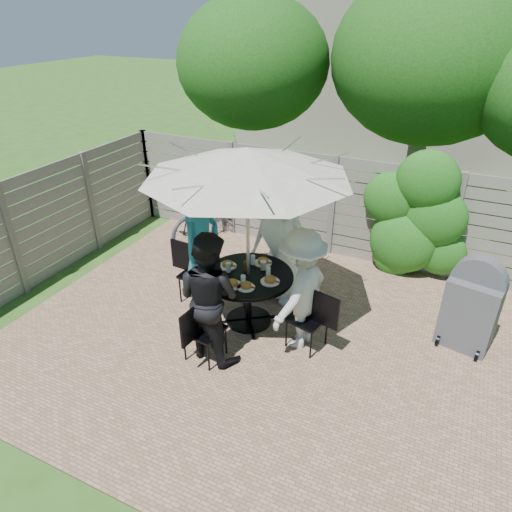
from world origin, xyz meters
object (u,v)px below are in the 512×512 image
at_px(plate_left, 228,265).
at_px(glass_front, 243,280).
at_px(plate_right, 270,280).
at_px(chair_left, 197,284).
at_px(chair_right, 308,330).
at_px(person_front, 209,297).
at_px(plate_front, 232,284).
at_px(bicycle, 210,215).
at_px(person_back, 281,242).
at_px(umbrella, 247,163).
at_px(chair_front, 205,342).
at_px(glass_left, 229,267).
at_px(coffee_cup, 263,266).
at_px(plate_back, 263,262).
at_px(person_left, 202,249).
at_px(bbq_grill, 472,307).
at_px(person_right, 301,291).
at_px(syrup_jug, 247,266).
at_px(glass_right, 268,272).
at_px(plate_extra, 246,286).
at_px(glass_back, 253,260).
at_px(chair_back, 284,276).
at_px(patio_table, 248,289).

bearing_deg(plate_left, glass_front, -38.83).
xyz_separation_m(plate_right, glass_front, (-0.30, -0.21, 0.05)).
relative_size(chair_left, chair_right, 1.04).
xyz_separation_m(person_front, plate_left, (-0.22, 0.88, -0.05)).
relative_size(plate_front, glass_front, 1.86).
height_order(plate_right, bicycle, bicycle).
bearing_deg(plate_right, person_back, 103.80).
relative_size(umbrella, plate_right, 11.74).
height_order(umbrella, bicycle, umbrella).
xyz_separation_m(umbrella, chair_front, (-0.16, -0.95, -2.10)).
height_order(umbrella, person_back, umbrella).
relative_size(glass_left, coffee_cup, 1.17).
height_order(plate_back, plate_left, same).
distance_m(person_left, glass_front, 0.97).
xyz_separation_m(coffee_cup, bbq_grill, (2.71, 0.60, -0.26)).
relative_size(person_right, plate_right, 6.51).
relative_size(plate_right, glass_front, 1.86).
distance_m(plate_right, syrup_jug, 0.43).
bearing_deg(person_right, glass_right, -100.42).
xyz_separation_m(person_right, glass_front, (-0.76, -0.13, 0.03)).
bearing_deg(plate_extra, plate_right, 49.39).
distance_m(person_back, glass_right, 0.77).
height_order(glass_front, bbq_grill, bbq_grill).
bearing_deg(person_back, chair_right, -40.72).
height_order(chair_front, glass_back, glass_back).
relative_size(person_front, coffee_cup, 14.74).
xyz_separation_m(chair_left, chair_right, (1.90, -0.32, -0.01)).
relative_size(person_left, bbq_grill, 1.40).
xyz_separation_m(plate_left, bicycle, (-1.49, 2.05, -0.32)).
bearing_deg(plate_right, chair_right, -9.75).
xyz_separation_m(plate_left, glass_left, (0.08, -0.12, 0.05)).
xyz_separation_m(chair_left, person_left, (0.13, -0.02, 0.65)).
height_order(glass_back, coffee_cup, glass_back).
height_order(plate_front, glass_left, glass_left).
xyz_separation_m(person_left, syrup_jug, (0.77, -0.08, -0.05)).
relative_size(umbrella, bicycle, 1.58).
relative_size(chair_back, person_back, 0.48).
relative_size(person_back, coffee_cup, 15.97).
bearing_deg(person_front, chair_left, -40.61).
xyz_separation_m(person_left, coffee_cup, (0.95, 0.06, -0.07)).
distance_m(plate_extra, syrup_jug, 0.43).
xyz_separation_m(person_back, plate_left, (-0.49, -0.76, -0.13)).
xyz_separation_m(plate_back, bbq_grill, (2.79, 0.45, -0.22)).
xyz_separation_m(patio_table, plate_left, (-0.35, 0.06, 0.27)).
distance_m(chair_left, glass_right, 1.36).
height_order(plate_left, coffee_cup, coffee_cup).
bearing_deg(glass_back, coffee_cup, -20.59).
bearing_deg(chair_back, glass_right, 22.48).
xyz_separation_m(plate_back, glass_back, (-0.12, -0.08, 0.05)).
distance_m(glass_back, glass_front, 0.56).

